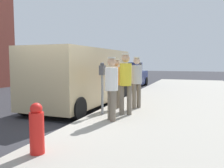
# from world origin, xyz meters

# --- Properties ---
(ground_plane) EXTENTS (80.00, 80.00, 0.00)m
(ground_plane) POSITION_xyz_m (0.00, 0.00, 0.00)
(ground_plane) COLOR #2D2D33
(sidewalk_slab) EXTENTS (5.00, 32.00, 0.15)m
(sidewalk_slab) POSITION_xyz_m (3.50, 0.00, 0.07)
(sidewalk_slab) COLOR #9E998E
(sidewalk_slab) RESTS_ON ground
(parking_meter_near) EXTENTS (0.14, 0.18, 1.52)m
(parking_meter_near) POSITION_xyz_m (1.35, 0.86, 1.18)
(parking_meter_near) COLOR gray
(parking_meter_near) RESTS_ON sidewalk_slab
(parking_meter_far) EXTENTS (0.14, 0.18, 1.52)m
(parking_meter_far) POSITION_xyz_m (1.35, 5.78, 1.18)
(parking_meter_far) COLOR gray
(parking_meter_far) RESTS_ON sidewalk_slab
(pedestrian_in_orange) EXTENTS (0.34, 0.36, 1.63)m
(pedestrian_in_orange) POSITION_xyz_m (1.46, 1.82, 1.08)
(pedestrian_in_orange) COLOR #726656
(pedestrian_in_orange) RESTS_ON sidewalk_slab
(pedestrian_in_yellow) EXTENTS (0.35, 0.34, 1.77)m
(pedestrian_in_yellow) POSITION_xyz_m (2.00, 1.03, 1.17)
(pedestrian_in_yellow) COLOR #726656
(pedestrian_in_yellow) RESTS_ON sidewalk_slab
(pedestrian_in_white) EXTENTS (0.34, 0.34, 1.66)m
(pedestrian_in_white) POSITION_xyz_m (1.86, 0.24, 1.10)
(pedestrian_in_white) COLOR #726656
(pedestrian_in_white) RESTS_ON sidewalk_slab
(pedestrian_in_gray) EXTENTS (0.34, 0.34, 1.69)m
(pedestrian_in_gray) POSITION_xyz_m (2.07, 2.11, 1.12)
(pedestrian_in_gray) COLOR #726656
(pedestrian_in_gray) RESTS_ON sidewalk_slab
(parked_van) EXTENTS (2.25, 5.25, 2.15)m
(parked_van) POSITION_xyz_m (-0.15, 2.60, 1.15)
(parked_van) COLOR tan
(parked_van) RESTS_ON ground
(parked_sedan_ahead) EXTENTS (1.95, 4.41, 1.65)m
(parked_sedan_ahead) POSITION_xyz_m (-0.39, 9.72, 0.75)
(parked_sedan_ahead) COLOR navy
(parked_sedan_ahead) RESTS_ON ground
(fire_hydrant) EXTENTS (0.24, 0.24, 0.86)m
(fire_hydrant) POSITION_xyz_m (1.45, -2.31, 0.57)
(fire_hydrant) COLOR red
(fire_hydrant) RESTS_ON sidewalk_slab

